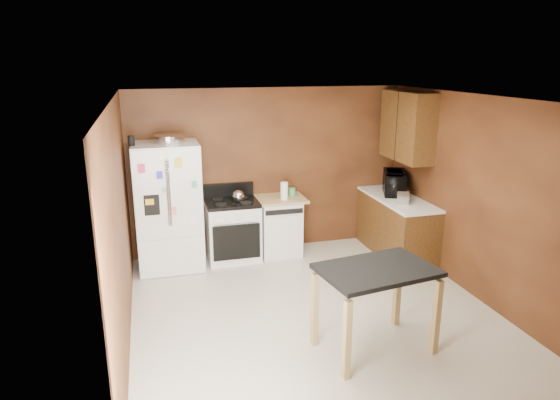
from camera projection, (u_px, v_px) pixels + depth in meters
name	position (u px, v px, depth m)	size (l,w,h in m)	color
floor	(315.00, 313.00, 5.91)	(4.50, 4.50, 0.00)	beige
ceiling	(319.00, 99.00, 5.22)	(4.50, 4.50, 0.00)	white
wall_back	(269.00, 170.00, 7.66)	(4.20, 4.20, 0.00)	brown
wall_front	(422.00, 305.00, 3.48)	(4.20, 4.20, 0.00)	brown
wall_left	(120.00, 229.00, 5.04)	(4.50, 4.50, 0.00)	brown
wall_right	(479.00, 199.00, 6.09)	(4.50, 4.50, 0.00)	brown
roasting_pan	(169.00, 139.00, 6.80)	(0.42, 0.42, 0.10)	silver
pen_cup	(131.00, 141.00, 6.55)	(0.09, 0.09, 0.13)	black
kettle	(238.00, 196.00, 7.22)	(0.18, 0.18, 0.18)	silver
paper_towel	(284.00, 191.00, 7.38)	(0.11, 0.11, 0.26)	white
green_canister	(292.00, 192.00, 7.60)	(0.10, 0.10, 0.12)	#42AD68
toaster	(402.00, 196.00, 7.19)	(0.17, 0.27, 0.20)	silver
microwave	(394.00, 184.00, 7.64)	(0.58, 0.39, 0.32)	black
refrigerator	(168.00, 207.00, 7.01)	(0.90, 0.80, 1.80)	white
gas_range	(233.00, 229.00, 7.41)	(0.76, 0.68, 1.10)	white
dishwasher	(279.00, 225.00, 7.62)	(0.78, 0.63, 0.89)	white
right_cabinets	(400.00, 197.00, 7.49)	(0.63, 1.58, 2.45)	brown
island	(376.00, 281.00, 4.99)	(1.23, 0.92, 0.91)	black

